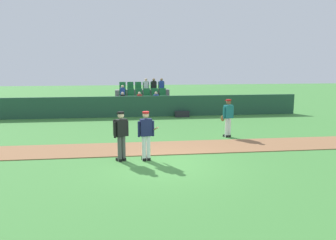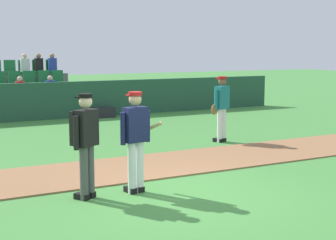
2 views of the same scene
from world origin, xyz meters
name	(u,v)px [view 2 (image 2 of 2)]	position (x,y,z in m)	size (l,w,h in m)	color
ground_plane	(175,195)	(0.00, 0.00, 0.00)	(80.00, 80.00, 0.00)	#42843A
infield_dirt_path	(127,168)	(0.00, 2.10, 0.01)	(28.00, 2.15, 0.03)	#936642
dugout_fence	(35,102)	(0.00, 10.30, 0.66)	(20.00, 0.16, 1.31)	#234C38
stadium_bleachers	(23,98)	(0.00, 12.17, 0.64)	(3.90, 2.95, 2.30)	slate
batter_navy_jersey	(136,138)	(-0.54, 0.44, 0.97)	(0.73, 0.74, 1.76)	white
umpire_home_plate	(85,140)	(-1.42, 0.49, 1.00)	(0.53, 0.46, 1.76)	#4C4C4C
runner_teal_jersey	(221,106)	(3.44, 3.78, 0.96)	(0.67, 0.40, 1.76)	white
equipment_bag	(103,113)	(2.33, 9.85, 0.18)	(0.90, 0.36, 0.36)	#232328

